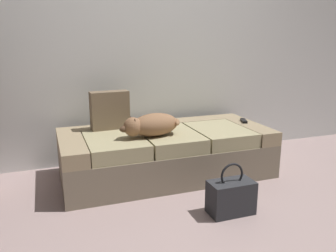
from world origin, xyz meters
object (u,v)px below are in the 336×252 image
throw_pillow (110,110)px  tv_remote (244,121)px  couch (166,153)px  handbag (231,197)px  dog_tan (151,125)px

throw_pillow → tv_remote: bearing=-8.2°
couch → throw_pillow: 0.64m
throw_pillow → handbag: throw_pillow is taller
handbag → couch: bearing=102.6°
dog_tan → handbag: size_ratio=1.47×
couch → dog_tan: 0.38m
couch → handbag: bearing=-77.4°
dog_tan → throw_pillow: size_ratio=1.64×
dog_tan → couch: bearing=38.0°
dog_tan → handbag: (0.37, -0.70, -0.39)m
couch → dog_tan: (-0.18, -0.14, 0.31)m
tv_remote → throw_pillow: size_ratio=0.44×
dog_tan → tv_remote: size_ratio=3.72×
couch → handbag: (0.19, -0.84, -0.08)m
dog_tan → tv_remote: 1.03m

